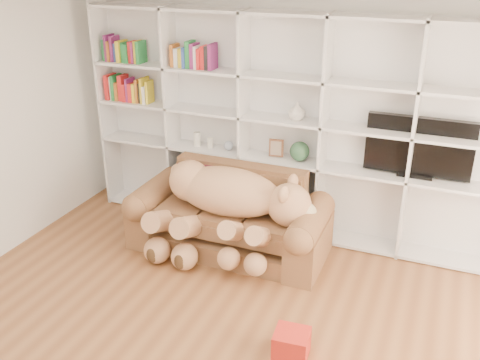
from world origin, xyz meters
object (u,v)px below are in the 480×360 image
at_px(sofa, 230,221).
at_px(tv, 419,148).
at_px(gift_box, 291,344).
at_px(teddy_bear, 226,203).

distance_m(sofa, tv, 2.03).
bearing_deg(sofa, gift_box, -50.57).
relative_size(teddy_bear, gift_box, 6.13).
height_order(sofa, teddy_bear, teddy_bear).
height_order(sofa, gift_box, sofa).
xyz_separation_m(gift_box, tv, (0.64, 1.97, 1.05)).
xyz_separation_m(teddy_bear, tv, (1.71, 0.82, 0.55)).
bearing_deg(teddy_bear, gift_box, -40.76).
relative_size(sofa, tv, 1.99).
height_order(teddy_bear, gift_box, teddy_bear).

